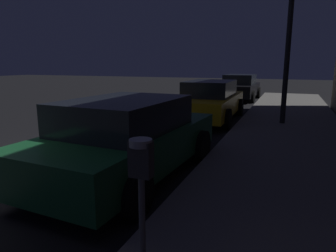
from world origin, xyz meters
TOP-DOWN VIEW (x-y plane):
  - parking_meter at (4.42, -0.91)m, footprint 0.19×0.19m
  - car_green at (2.85, 1.63)m, footprint 2.28×4.39m
  - car_yellow_cab at (2.85, 7.69)m, footprint 2.03×4.58m
  - car_black at (2.85, 14.55)m, footprint 2.07×4.09m

SIDE VIEW (x-z plane):
  - car_black at x=2.85m, z-range 0.00..1.43m
  - car_yellow_cab at x=2.85m, z-range 0.00..1.43m
  - car_green at x=2.85m, z-range 0.00..1.43m
  - parking_meter at x=4.42m, z-range 0.48..1.77m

